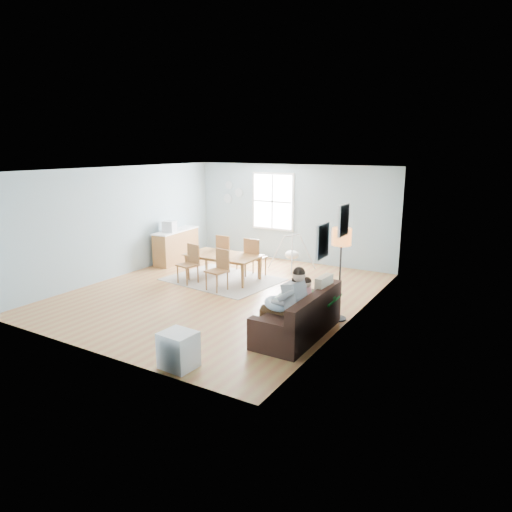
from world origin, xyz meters
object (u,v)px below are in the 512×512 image
Objects in this scene: toddler at (302,294)px; monitor at (169,226)px; storage_cube at (178,350)px; floor_lamp at (341,245)px; dining_table at (223,267)px; counter at (176,246)px; father at (287,301)px; sofa at (300,320)px; chair_se at (219,267)px; baby_swing at (292,254)px; chair_ne at (254,255)px; chair_nw at (225,251)px; chair_sw at (190,261)px.

monitor reaches higher than toddler.
toddler is 2.39m from storage_cube.
dining_table is (-3.37, 1.06, -1.12)m from floor_lamp.
counter is at bearing 161.14° from floor_lamp.
father is 5.83m from monitor.
sofa is 3.05m from chair_se.
toddler is at bearing -61.52° from baby_swing.
father reaches higher than chair_ne.
baby_swing is (1.01, 1.74, 0.10)m from dining_table.
chair_nw is (-2.41, 4.75, 0.28)m from storage_cube.
father is 0.47m from toddler.
counter is (-5.50, 1.88, -0.97)m from floor_lamp.
toddler is 1.49× the size of storage_cube.
floor_lamp is at bearing 74.37° from sofa.
chair_nw reaches higher than chair_se.
dining_table is at bearing 141.02° from father.
dining_table is 2.29m from counter.
sofa is at bearing -35.46° from dining_table.
toddler reaches higher than chair_nw.
chair_sw is 2.49× the size of monitor.
dining_table is 1.78× the size of chair_ne.
chair_sw is 0.93× the size of chair_ne.
chair_ne is (-2.53, 2.68, 0.29)m from sofa.
chair_nw is 0.83× the size of baby_swing.
chair_sw is at bearing 156.97° from sofa.
floor_lamp reaches higher than storage_cube.
chair_ne reaches higher than baby_swing.
chair_nw is 1.80m from monitor.
chair_sw is at bearing 152.53° from father.
chair_ne is (-2.82, 1.63, -0.86)m from floor_lamp.
dining_table is 0.81m from chair_nw.
floor_lamp is 4.70× the size of monitor.
storage_cube is 0.59× the size of chair_sw.
baby_swing is at bearing 99.94° from storage_cube.
storage_cube is at bearing -118.66° from father.
counter is (-2.68, 0.25, -0.11)m from chair_ne.
storage_cube is 0.56× the size of chair_nw.
chair_ne is at bearing 45.47° from dining_table.
chair_ne reaches higher than dining_table.
sofa is at bearing -38.94° from chair_nw.
chair_nw is (-3.38, 2.61, -0.12)m from toddler.
father is at bearing -29.87° from monitor.
sofa is 4.37m from baby_swing.
storage_cube is 0.47× the size of baby_swing.
storage_cube is at bearing -80.06° from baby_swing.
floor_lamp reaches higher than monitor.
storage_cube is at bearing -117.99° from sofa.
sofa is 5.98m from counter.
monitor is (-1.57, 1.09, 0.54)m from chair_sw.
sofa is 0.44m from toddler.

